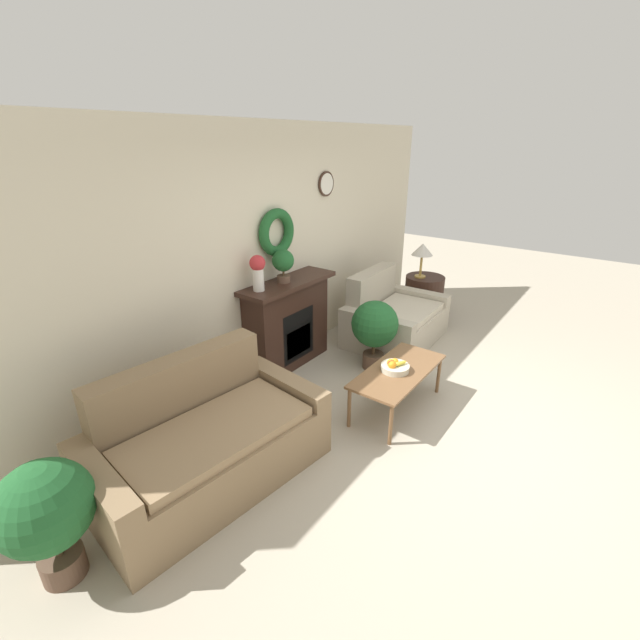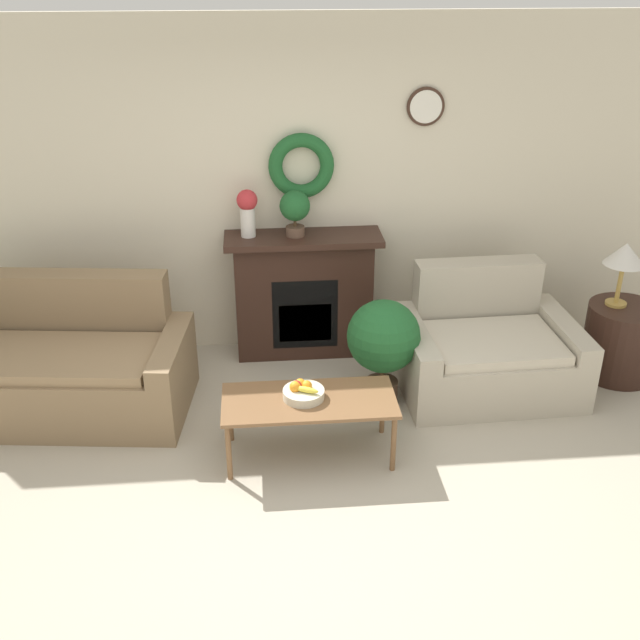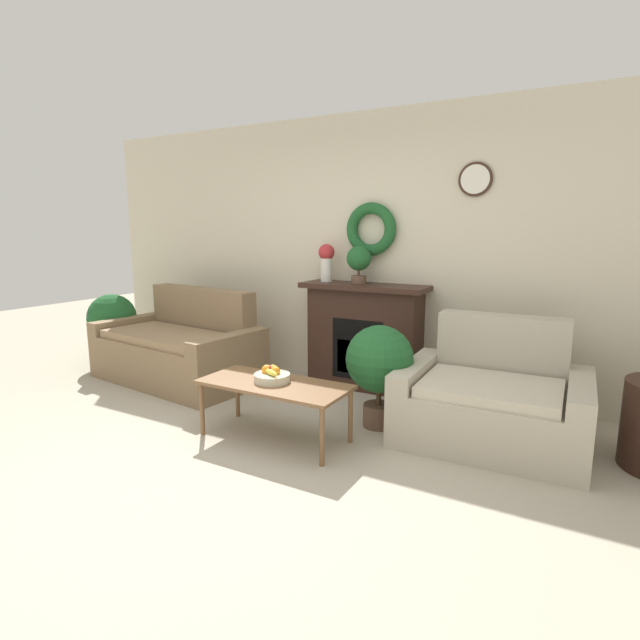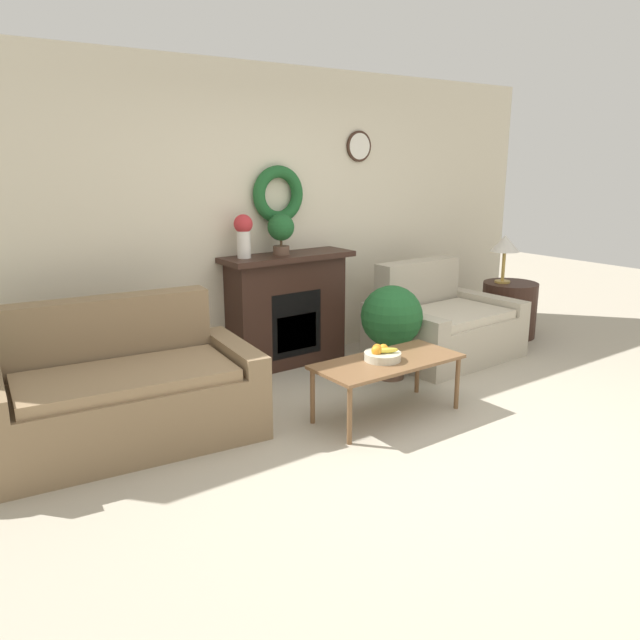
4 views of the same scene
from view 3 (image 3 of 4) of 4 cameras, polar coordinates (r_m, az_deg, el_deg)
name	(u,v)px [view 3 (image 3 of 4)]	position (r m, az deg, el deg)	size (l,w,h in m)	color
ground_plane	(213,473)	(3.50, -12.14, -16.72)	(16.00, 16.00, 0.00)	#ADA38E
wall_back	(364,251)	(5.10, 5.09, 7.83)	(6.80, 0.17, 2.70)	beige
fireplace	(364,336)	(4.98, 5.07, -1.82)	(1.26, 0.41, 1.05)	#331E16
couch_left	(180,349)	(5.47, -15.70, -3.25)	(1.87, 1.14, 0.95)	#846B4C
loveseat_right	(493,401)	(4.03, 19.13, -8.70)	(1.37, 1.04, 0.91)	#B2A893
coffee_table	(274,388)	(3.80, -5.24, -7.75)	(1.15, 0.51, 0.44)	brown
fruit_bowl	(272,375)	(3.82, -5.55, -6.32)	(0.28, 0.28, 0.12)	beige
vase_on_mantel_left	(326,260)	(5.07, 0.74, 6.90)	(0.16, 0.16, 0.38)	silver
potted_plant_on_mantel	(359,261)	(4.89, 4.46, 6.78)	(0.24, 0.24, 0.37)	brown
potted_plant_floor_by_couch	(112,320)	(6.29, -22.65, -0.04)	(0.55, 0.55, 0.84)	brown
potted_plant_floor_by_loveseat	(379,363)	(4.01, 6.81, -4.89)	(0.54, 0.54, 0.83)	brown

